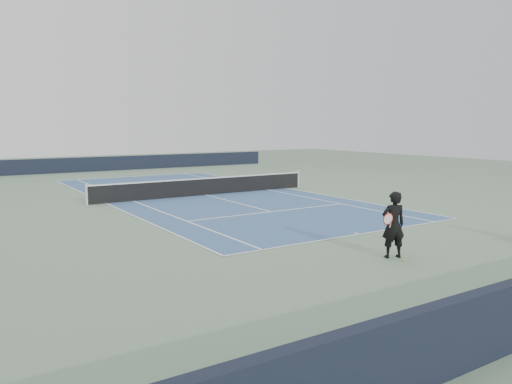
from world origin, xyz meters
TOP-DOWN VIEW (x-y plane):
  - ground at (0.00, 0.00)m, footprint 80.00×80.00m
  - court_surface at (0.00, 0.00)m, footprint 10.97×23.77m
  - tennis_net at (0.00, 0.00)m, footprint 12.90×0.10m
  - windscreen_far at (0.00, 17.88)m, footprint 30.00×0.25m
  - tennis_player at (-1.42, -14.64)m, footprint 0.89×0.75m
  - tennis_ball at (-1.45, -15.11)m, footprint 0.06×0.06m

SIDE VIEW (x-z plane):
  - ground at x=0.00m, z-range 0.00..0.00m
  - court_surface at x=0.00m, z-range 0.00..0.01m
  - tennis_ball at x=-1.45m, z-range 0.00..0.06m
  - tennis_net at x=0.00m, z-range -0.03..1.04m
  - windscreen_far at x=0.00m, z-range 0.00..1.20m
  - tennis_player at x=-1.42m, z-range 0.00..1.94m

